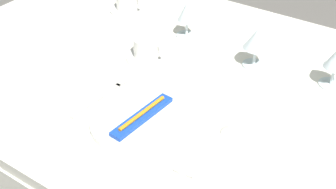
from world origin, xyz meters
TOP-DOWN VIEW (x-y plane):
  - dining_table at (0.00, 0.00)m, footprint 1.80×1.11m
  - dinner_plate at (-0.02, -0.25)m, footprint 0.28×0.28m
  - toothbrush_package at (-0.02, -0.25)m, footprint 0.05×0.21m
  - fork_outer at (-0.18, -0.22)m, footprint 0.03×0.22m
  - dinner_knife at (0.15, -0.24)m, footprint 0.02×0.23m
  - spoon_soup at (0.18, -0.22)m, footprint 0.03×0.21m
  - saucer_left at (-0.46, 0.25)m, footprint 0.14×0.14m
  - coffee_cup_left at (-0.46, 0.25)m, footprint 0.11×0.09m
  - saucer_right at (-0.20, 0.01)m, footprint 0.13×0.13m
  - coffee_cup_right at (-0.19, 0.01)m, footprint 0.11×0.08m
  - wine_glass_centre at (-0.17, 0.21)m, footprint 0.07×0.07m
  - wine_glass_left at (0.11, 0.17)m, footprint 0.08×0.08m

SIDE VIEW (x-z plane):
  - dining_table at x=0.00m, z-range 0.29..1.03m
  - fork_outer at x=-0.18m, z-range 0.74..0.74m
  - dinner_knife at x=0.15m, z-range 0.74..0.74m
  - spoon_soup at x=0.18m, z-range 0.74..0.75m
  - saucer_left at x=-0.46m, z-range 0.74..0.75m
  - saucer_right at x=-0.20m, z-range 0.74..0.75m
  - dinner_plate at x=-0.02m, z-range 0.74..0.76m
  - toothbrush_package at x=-0.02m, z-range 0.75..0.78m
  - coffee_cup_right at x=-0.19m, z-range 0.75..0.81m
  - coffee_cup_left at x=-0.46m, z-range 0.75..0.82m
  - wine_glass_centre at x=-0.17m, z-range 0.76..0.89m
  - wine_glass_left at x=0.11m, z-range 0.77..0.90m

